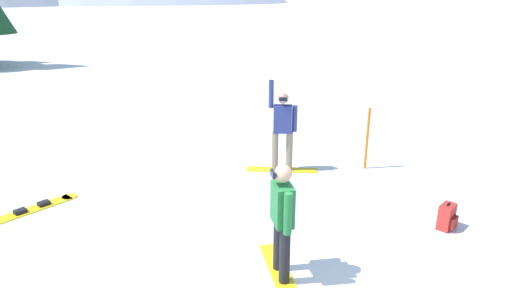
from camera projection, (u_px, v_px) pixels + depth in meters
snowboarder_foreground at (282, 220)px, 5.85m from camera, size 0.71×1.61×1.69m
snowboarder_midground at (283, 129)px, 9.52m from camera, size 1.50×1.09×2.06m
loose_snowboard_far_spare at (32, 209)px, 8.01m from camera, size 1.69×0.86×0.09m
backpack_red at (447, 217)px, 7.32m from camera, size 0.37×0.33×0.47m
trail_marker_pole at (367, 139)px, 9.72m from camera, size 0.06×0.06×1.43m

